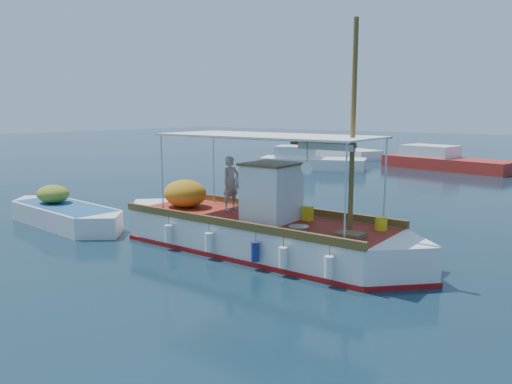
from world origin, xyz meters
The scene contains 6 objects.
ground centered at (0.00, 0.00, 0.00)m, with size 160.00×160.00×0.00m, color black.
fishing_caique centered at (-0.63, -0.33, 0.56)m, with size 10.55×3.14×6.44m.
dinghy centered at (-8.01, -1.96, 0.32)m, with size 6.35×2.06×1.55m.
bg_boat_nw centered at (-10.11, 17.85, 0.49)m, with size 7.50×4.80×1.80m.
bg_boat_n centered at (-2.88, 23.70, 0.49)m, with size 9.11×4.38×1.80m.
bg_boat_far_w centered at (-12.66, 27.42, 0.49)m, with size 7.69×5.27×1.80m.
Camera 1 is at (8.12, -11.44, 4.04)m, focal length 35.00 mm.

